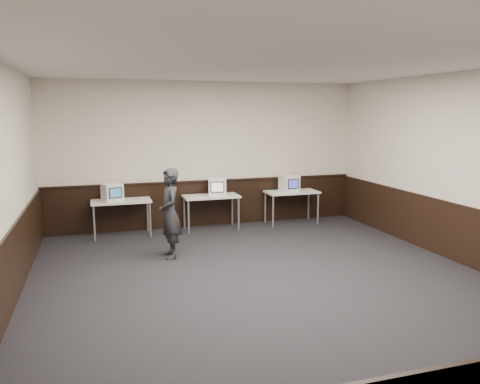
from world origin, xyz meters
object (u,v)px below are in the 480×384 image
(desk_right, at_px, (292,194))
(emac_center, at_px, (217,186))
(desk_left, at_px, (121,204))
(desk_center, at_px, (211,199))
(person, at_px, (170,213))
(emac_left, at_px, (112,192))
(emac_right, at_px, (289,183))

(desk_right, height_order, emac_center, emac_center)
(desk_left, distance_m, desk_center, 1.90)
(emac_center, bearing_deg, person, -112.39)
(emac_left, height_order, emac_center, emac_center)
(desk_right, xyz_separation_m, emac_right, (-0.08, -0.03, 0.26))
(desk_center, distance_m, emac_center, 0.30)
(desk_right, bearing_deg, emac_right, -161.40)
(desk_right, distance_m, person, 3.53)
(desk_left, bearing_deg, person, -67.30)
(emac_right, bearing_deg, emac_left, 174.82)
(desk_right, xyz_separation_m, emac_center, (-1.76, -0.01, 0.26))
(person, bearing_deg, desk_center, 143.59)
(emac_center, bearing_deg, emac_right, 13.77)
(desk_left, bearing_deg, emac_right, -0.40)
(person, bearing_deg, emac_left, -154.86)
(desk_center, height_order, emac_center, emac_center)
(desk_right, relative_size, emac_right, 2.80)
(desk_right, distance_m, emac_left, 3.98)
(desk_left, bearing_deg, emac_center, -0.20)
(desk_center, xyz_separation_m, emac_center, (0.14, -0.01, 0.26))
(desk_left, relative_size, person, 0.76)
(emac_right, bearing_deg, desk_left, 174.09)
(desk_right, distance_m, emac_right, 0.27)
(desk_center, relative_size, emac_center, 2.48)
(desk_center, relative_size, emac_right, 2.80)
(emac_left, distance_m, emac_center, 2.21)
(emac_left, bearing_deg, desk_left, -2.48)
(emac_left, xyz_separation_m, emac_center, (2.21, 0.04, 0.01))
(desk_right, bearing_deg, desk_center, 180.00)
(emac_center, xyz_separation_m, emac_right, (1.68, -0.02, -0.01))
(emac_left, xyz_separation_m, person, (0.90, -1.71, -0.14))
(desk_left, bearing_deg, emac_left, -164.11)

